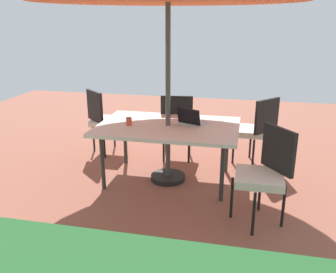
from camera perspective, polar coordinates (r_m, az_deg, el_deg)
ground_plane at (r=4.70m, az=0.00°, el=-6.88°), size 10.00×10.00×0.02m
dining_table at (r=4.45m, az=0.00°, el=1.18°), size 1.72×1.14×0.73m
chair_southeast at (r=5.50m, az=-9.95°, el=2.89°), size 0.59×0.59×0.98m
chair_southwest at (r=5.07m, az=13.84°, el=1.32°), size 0.59×0.58×0.98m
chair_northwest at (r=3.69m, az=14.99°, el=-5.27°), size 0.58×0.58×0.98m
chair_south at (r=5.15m, az=1.41°, el=2.11°), size 0.48×0.49×0.98m
laptop at (r=4.48m, az=3.72°, el=2.55°), size 0.39×0.35×0.21m
cup at (r=4.45m, az=-6.18°, el=2.40°), size 0.07×0.07×0.10m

